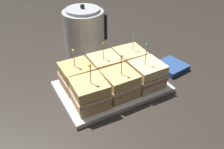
% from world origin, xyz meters
% --- Properties ---
extents(ground_plane, '(6.00, 6.00, 0.00)m').
position_xyz_m(ground_plane, '(0.00, 0.00, 0.00)').
color(ground_plane, '#2D2823').
extents(serving_platter, '(0.40, 0.27, 0.02)m').
position_xyz_m(serving_platter, '(0.00, 0.00, 0.01)').
color(serving_platter, white).
rests_on(serving_platter, ground_plane).
extents(sandwich_front_left, '(0.12, 0.12, 0.17)m').
position_xyz_m(sandwich_front_left, '(-0.12, -0.06, 0.06)').
color(sandwich_front_left, tan).
rests_on(sandwich_front_left, serving_platter).
extents(sandwich_front_center, '(0.12, 0.12, 0.17)m').
position_xyz_m(sandwich_front_center, '(-0.00, -0.06, 0.06)').
color(sandwich_front_center, tan).
rests_on(sandwich_front_center, serving_platter).
extents(sandwich_front_right, '(0.12, 0.12, 0.18)m').
position_xyz_m(sandwich_front_right, '(0.12, -0.06, 0.06)').
color(sandwich_front_right, beige).
rests_on(sandwich_front_right, serving_platter).
extents(sandwich_back_left, '(0.12, 0.12, 0.16)m').
position_xyz_m(sandwich_back_left, '(-0.12, 0.06, 0.06)').
color(sandwich_back_left, tan).
rests_on(sandwich_back_left, serving_platter).
extents(sandwich_back_center, '(0.12, 0.12, 0.16)m').
position_xyz_m(sandwich_back_center, '(-0.00, 0.06, 0.06)').
color(sandwich_back_center, '#DBB77A').
rests_on(sandwich_back_center, serving_platter).
extents(sandwich_back_right, '(0.12, 0.12, 0.16)m').
position_xyz_m(sandwich_back_right, '(0.12, 0.06, 0.06)').
color(sandwich_back_right, '#DBB77A').
rests_on(sandwich_back_right, serving_platter).
extents(kettle_steel, '(0.21, 0.18, 0.24)m').
position_xyz_m(kettle_steel, '(0.03, 0.31, 0.11)').
color(kettle_steel, '#B7BABF').
rests_on(kettle_steel, ground_plane).
extents(napkin_stack, '(0.13, 0.13, 0.02)m').
position_xyz_m(napkin_stack, '(0.30, -0.00, 0.01)').
color(napkin_stack, navy).
rests_on(napkin_stack, ground_plane).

